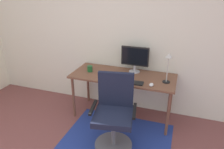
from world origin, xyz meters
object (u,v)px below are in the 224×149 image
office_chair (114,117)px  desk (123,79)px  keyboard (129,82)px  cell_phone (109,74)px  coffee_cup (90,69)px  desk_lamp (168,63)px  computer_mouse (151,85)px  monitor (135,58)px

office_chair → desk: bearing=86.9°
keyboard → cell_phone: size_ratio=3.07×
coffee_cup → desk_lamp: size_ratio=0.22×
computer_mouse → desk_lamp: size_ratio=0.23×
computer_mouse → coffee_cup: (-1.05, 0.21, 0.03)m
desk → desk_lamp: bearing=-3.9°
computer_mouse → cell_phone: computer_mouse is taller
coffee_cup → office_chair: size_ratio=0.09×
desk → computer_mouse: (0.49, -0.23, 0.09)m
coffee_cup → office_chair: (0.65, -0.68, -0.36)m
keyboard → desk_lamp: size_ratio=0.96×
coffee_cup → desk: bearing=2.7°
monitor → cell_phone: monitor is taller
desk → monitor: 0.40m
desk_lamp → office_chair: 1.08m
keyboard → computer_mouse: (0.33, -0.00, 0.01)m
desk → computer_mouse: computer_mouse is taller
monitor → keyboard: bearing=-87.4°
desk → keyboard: bearing=-55.8°
monitor → computer_mouse: bearing=-50.9°
keyboard → desk_lamp: bearing=19.5°
desk → office_chair: bearing=-82.9°
office_chair → monitor: bearing=76.8°
coffee_cup → cell_phone: size_ratio=0.70×
desk_lamp → desk: bearing=176.1°
cell_phone → monitor: bearing=12.8°
monitor → computer_mouse: size_ratio=4.31×
monitor → computer_mouse: monitor is taller
coffee_cup → cell_phone: (0.33, -0.01, -0.04)m
keyboard → computer_mouse: size_ratio=4.13×
monitor → desk_lamp: bearing=-24.3°
computer_mouse → office_chair: office_chair is taller
office_chair → keyboard: bearing=71.8°
desk_lamp → office_chair: desk_lamp is taller
keyboard → cell_phone: (-0.39, 0.19, -0.00)m
computer_mouse → office_chair: 0.70m
cell_phone → desk: bearing=-10.8°
monitor → cell_phone: size_ratio=3.21×
monitor → keyboard: (0.02, -0.43, -0.24)m
desk → coffee_cup: (-0.57, -0.03, 0.12)m
cell_phone → computer_mouse: bearing=-35.1°
keyboard → desk_lamp: desk_lamp is taller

